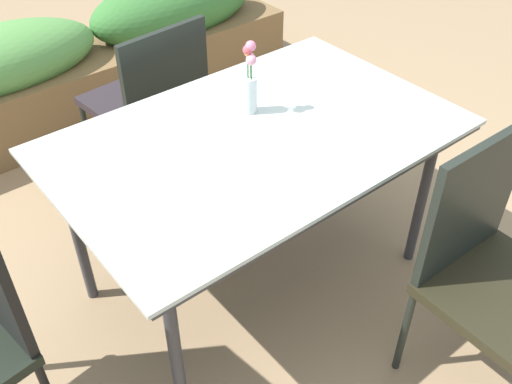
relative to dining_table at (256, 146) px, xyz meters
name	(u,v)px	position (x,y,z in m)	size (l,w,h in m)	color
ground_plane	(276,281)	(0.05, -0.08, -0.71)	(12.00, 12.00, 0.00)	#9E7F5B
dining_table	(256,146)	(0.00, 0.00, 0.00)	(1.48, 0.95, 0.76)	silver
chair_near_right	(493,265)	(0.34, -0.84, -0.17)	(0.48, 0.48, 0.96)	black
chair_far_side	(152,96)	(0.04, 0.85, -0.18)	(0.53, 0.53, 0.91)	#2C2428
flower_vase	(250,82)	(0.08, 0.14, 0.18)	(0.06, 0.06, 0.29)	silver
planter_box	(99,58)	(0.17, 1.74, -0.37)	(2.52, 0.55, 0.72)	brown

